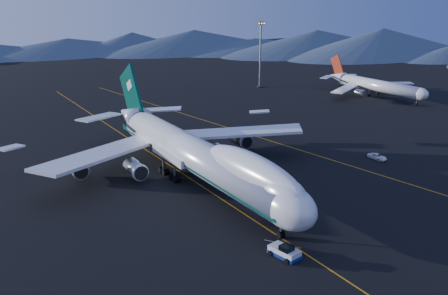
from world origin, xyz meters
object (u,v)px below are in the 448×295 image
boeing_747 (196,154)px  service_van (377,157)px  second_jet (375,85)px  floodlight_mast (260,55)px  pushback_tug (284,252)px

boeing_747 → service_van: (40.72, -8.25, -5.20)m
second_jet → service_van: size_ratio=10.12×
floodlight_mast → pushback_tug: bearing=-123.8°
floodlight_mast → service_van: bearing=-108.7°
boeing_747 → pushback_tug: size_ratio=14.70×
second_jet → service_van: second_jet is taller
boeing_747 → pushback_tug: boeing_747 is taller
pushback_tug → second_jet: bearing=26.2°
second_jet → service_van: 73.65m
second_jet → floodlight_mast: (-24.55, 35.64, 8.65)m
pushback_tug → service_van: size_ratio=1.11×
pushback_tug → service_van: 49.39m
second_jet → boeing_747: bearing=-133.2°
second_jet → service_van: bearing=-114.1°
pushback_tug → floodlight_mast: floodlight_mast is taller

